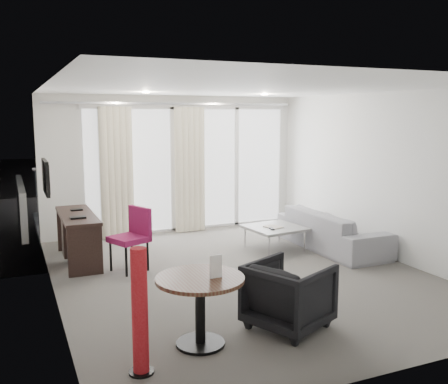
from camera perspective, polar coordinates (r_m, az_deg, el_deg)
name	(u,v)px	position (r m, az deg, el deg)	size (l,w,h in m)	color
floor	(241,274)	(7.19, 1.93, -9.38)	(5.00, 6.00, 0.00)	#59564F
ceiling	(242,88)	(6.84, 2.04, 11.80)	(5.00, 6.00, 0.00)	white
wall_left	(51,195)	(6.25, -19.19, -0.36)	(0.00, 6.00, 2.60)	silver
wall_right	(384,175)	(8.27, 17.84, 1.84)	(0.00, 6.00, 2.60)	silver
wall_front	(395,229)	(4.42, 18.97, -4.00)	(5.00, 0.00, 2.60)	silver
window_panel	(190,169)	(9.76, -3.96, 2.66)	(4.00, 0.02, 2.38)	white
window_frame	(190,169)	(9.75, -3.93, 2.65)	(4.10, 0.06, 2.44)	white
curtain_left	(117,173)	(9.22, -12.15, 2.12)	(0.60, 0.20, 2.38)	beige
curtain_right	(190,170)	(9.59, -3.91, 2.55)	(0.60, 0.20, 2.38)	beige
curtain_track	(177,104)	(9.45, -5.44, 10.03)	(4.80, 0.04, 0.04)	#B2B2B7
downlight_a	(146,92)	(8.03, -8.93, 11.18)	(0.12, 0.12, 0.02)	#FFE0B2
downlight_b	(265,95)	(8.80, 4.67, 11.04)	(0.12, 0.12, 0.02)	#FFE0B2
desk	(78,238)	(8.00, -16.33, -5.06)	(0.50, 1.59, 0.75)	black
tv	(46,177)	(7.68, -19.72, 1.62)	(0.05, 0.80, 0.50)	black
desk_chair	(129,240)	(7.35, -10.83, -5.38)	(0.50, 0.47, 0.92)	maroon
round_table	(200,311)	(5.00, -2.73, -13.46)	(0.87, 0.87, 0.69)	#462A1B
menu_card	(216,275)	(4.85, -0.94, -9.48)	(0.12, 0.02, 0.23)	white
red_lamp	(140,312)	(4.47, -9.59, -13.33)	(0.23, 0.23, 1.13)	maroon
tub_armchair	(289,295)	(5.43, 7.42, -11.61)	(0.76, 0.78, 0.71)	black
coffee_table	(274,238)	(8.46, 5.77, -5.25)	(0.87, 0.87, 0.39)	gray
remote	(272,231)	(8.23, 5.47, -4.46)	(0.04, 0.14, 0.02)	black
magazine	(273,229)	(8.37, 5.64, -4.24)	(0.21, 0.27, 0.02)	gray
sofa	(332,230)	(8.63, 12.24, -4.25)	(2.21, 0.86, 0.64)	gray
terrace_slab	(168,218)	(11.38, -6.45, -2.92)	(5.60, 3.00, 0.12)	#4D4D50
rattan_chair_a	(172,193)	(11.63, -5.98, -0.12)	(0.61, 0.61, 0.89)	#513A23
rattan_chair_b	(236,191)	(11.96, 1.43, 0.14)	(0.60, 0.60, 0.88)	#513A23
rattan_table	(232,200)	(11.71, 0.97, -0.94)	(0.52, 0.52, 0.52)	#513A23
balustrade	(150,185)	(12.66, -8.42, 0.80)	(5.50, 0.06, 1.05)	#B2B2B7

